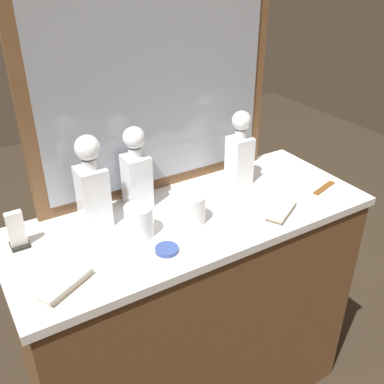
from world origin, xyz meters
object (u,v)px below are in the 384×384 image
object	(u,v)px
crystal_tumbler_rear	(139,222)
silver_brush_far_right	(281,210)
crystal_tumbler_front	(191,210)
porcelain_dish	(167,250)
napkin_holder	(17,232)
crystal_decanter_rear	(137,175)
silver_brush_rear	(64,284)
tortoiseshell_comb	(324,188)
crystal_decanter_left	(240,155)
crystal_decanter_right	(93,190)

from	to	relation	value
crystal_tumbler_rear	silver_brush_far_right	distance (m)	0.44
crystal_tumbler_front	porcelain_dish	size ratio (longest dim) A/B	1.36
crystal_tumbler_front	napkin_holder	size ratio (longest dim) A/B	0.82
crystal_decanter_rear	silver_brush_rear	world-z (taller)	crystal_decanter_rear
crystal_tumbler_rear	silver_brush_far_right	bearing A→B (deg)	-16.77
tortoiseshell_comb	napkin_holder	distance (m)	0.99
silver_brush_rear	tortoiseshell_comb	size ratio (longest dim) A/B	1.32
crystal_decanter_left	tortoiseshell_comb	bearing A→B (deg)	-40.44
crystal_decanter_left	silver_brush_far_right	xyz separation A→B (m)	(-0.01, -0.24, -0.09)
crystal_decanter_rear	porcelain_dish	size ratio (longest dim) A/B	4.04
porcelain_dish	silver_brush_rear	bearing A→B (deg)	179.74
tortoiseshell_comb	napkin_holder	world-z (taller)	napkin_holder
crystal_decanter_rear	napkin_holder	size ratio (longest dim) A/B	2.42
napkin_holder	crystal_decanter_rear	bearing A→B (deg)	4.71
silver_brush_far_right	tortoiseshell_comb	distance (m)	0.24
crystal_tumbler_rear	porcelain_dish	xyz separation A→B (m)	(0.03, -0.11, -0.04)
crystal_decanter_right	tortoiseshell_comb	xyz separation A→B (m)	(0.74, -0.20, -0.11)
porcelain_dish	napkin_holder	world-z (taller)	napkin_holder
napkin_holder	silver_brush_rear	bearing A→B (deg)	-77.29
napkin_holder	tortoiseshell_comb	bearing A→B (deg)	-11.98
crystal_decanter_left	napkin_holder	bearing A→B (deg)	178.89
crystal_tumbler_front	crystal_tumbler_rear	size ratio (longest dim) A/B	0.97
silver_brush_far_right	napkin_holder	bearing A→B (deg)	161.12
crystal_tumbler_rear	tortoiseshell_comb	xyz separation A→B (m)	(0.66, -0.08, -0.04)
tortoiseshell_comb	napkin_holder	xyz separation A→B (m)	(-0.97, 0.21, 0.04)
napkin_holder	crystal_tumbler_rear	bearing A→B (deg)	-21.67
crystal_decanter_right	crystal_tumbler_rear	size ratio (longest dim) A/B	3.05
crystal_tumbler_front	silver_brush_rear	size ratio (longest dim) A/B	0.57
crystal_decanter_rear	porcelain_dish	distance (m)	0.29
crystal_tumbler_rear	silver_brush_rear	bearing A→B (deg)	-156.74
crystal_tumbler_front	crystal_tumbler_rear	bearing A→B (deg)	173.72
crystal_decanter_rear	crystal_decanter_right	bearing A→B (deg)	-167.96
porcelain_dish	napkin_holder	size ratio (longest dim) A/B	0.60
crystal_decanter_rear	tortoiseshell_comb	xyz separation A→B (m)	(0.59, -0.24, -0.10)
napkin_holder	silver_brush_far_right	bearing A→B (deg)	-18.88
crystal_decanter_rear	tortoiseshell_comb	distance (m)	0.64
crystal_tumbler_front	porcelain_dish	bearing A→B (deg)	-144.98
crystal_decanter_left	silver_brush_far_right	size ratio (longest dim) A/B	1.74
crystal_decanter_right	porcelain_dish	size ratio (longest dim) A/B	4.31
crystal_decanter_rear	napkin_holder	bearing A→B (deg)	-175.29
crystal_tumbler_front	silver_brush_rear	distance (m)	0.43
crystal_tumbler_front	tortoiseshell_comb	size ratio (longest dim) A/B	0.76
crystal_decanter_right	crystal_tumbler_front	world-z (taller)	crystal_decanter_right
crystal_tumbler_rear	silver_brush_far_right	world-z (taller)	crystal_tumbler_rear
silver_brush_far_right	napkin_holder	xyz separation A→B (m)	(-0.73, 0.25, 0.03)
porcelain_dish	silver_brush_far_right	bearing A→B (deg)	-2.24
crystal_decanter_rear	crystal_tumbler_front	xyz separation A→B (m)	(0.09, -0.17, -0.07)
crystal_decanter_left	crystal_tumbler_rear	world-z (taller)	crystal_decanter_left
porcelain_dish	tortoiseshell_comb	world-z (taller)	porcelain_dish
crystal_decanter_right	crystal_decanter_left	bearing A→B (deg)	-1.40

